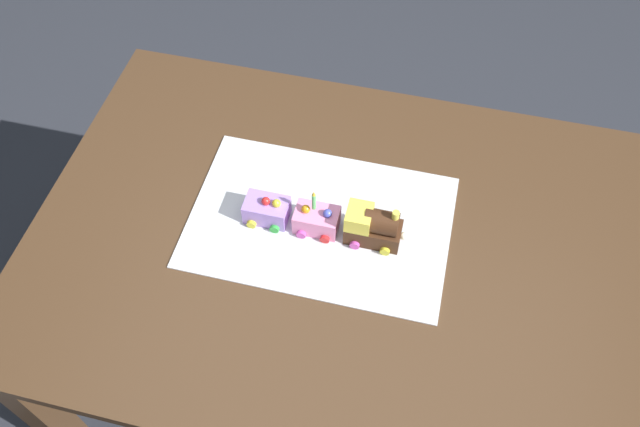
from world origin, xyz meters
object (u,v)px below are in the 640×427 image
(cake_car_caboose_bubblegum, at_px, (317,220))
(birthday_candle, at_px, (314,200))
(cake_car_tanker_lavender, at_px, (267,210))
(cake_locomotive, at_px, (373,226))
(dining_table, at_px, (335,264))

(cake_car_caboose_bubblegum, distance_m, birthday_candle, 0.07)
(cake_car_caboose_bubblegum, height_order, cake_car_tanker_lavender, same)
(cake_locomotive, height_order, cake_car_tanker_lavender, cake_locomotive)
(birthday_candle, bearing_deg, dining_table, 158.79)
(cake_car_tanker_lavender, bearing_deg, dining_table, 172.47)
(dining_table, xyz_separation_m, cake_car_tanker_lavender, (0.17, -0.02, 0.14))
(dining_table, xyz_separation_m, cake_car_caboose_bubblegum, (0.05, -0.02, 0.14))
(dining_table, relative_size, birthday_candle, 23.17)
(cake_locomotive, bearing_deg, cake_car_caboose_bubblegum, 0.00)
(cake_car_tanker_lavender, distance_m, birthday_candle, 0.13)
(cake_locomotive, xyz_separation_m, cake_car_caboose_bubblegum, (0.13, 0.00, -0.02))
(dining_table, bearing_deg, cake_car_caboose_bubblegum, -23.51)
(cake_locomotive, distance_m, birthday_candle, 0.15)
(cake_locomotive, bearing_deg, dining_table, 16.02)
(dining_table, distance_m, cake_car_caboose_bubblegum, 0.15)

